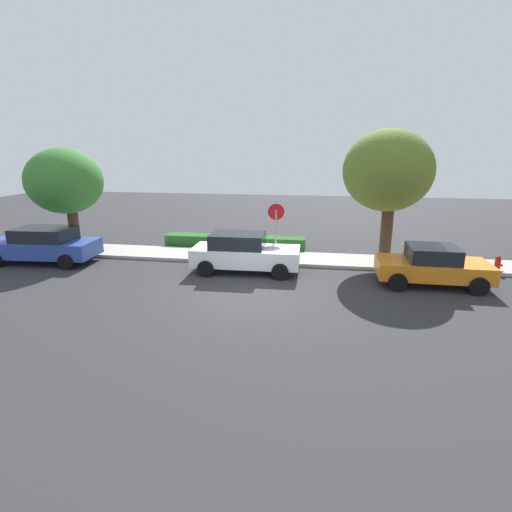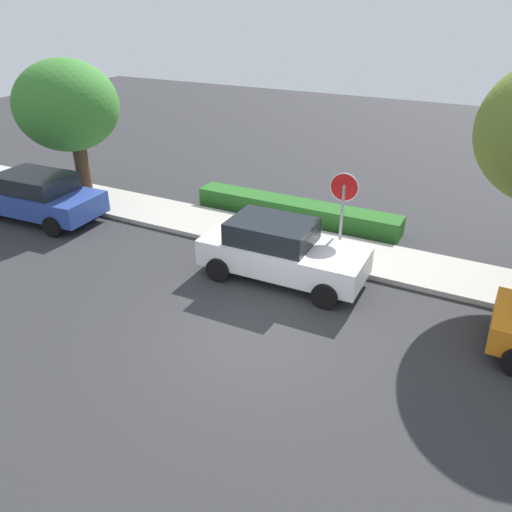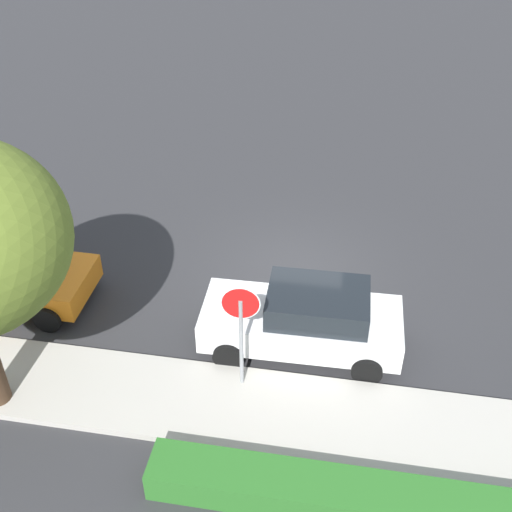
% 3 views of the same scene
% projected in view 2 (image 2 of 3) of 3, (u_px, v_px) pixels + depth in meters
% --- Properties ---
extents(ground_plane, '(60.00, 60.00, 0.00)m').
position_uv_depth(ground_plane, '(252.00, 336.00, 10.85)').
color(ground_plane, '#2D2D30').
extents(sidewalk_curb, '(32.00, 2.05, 0.14)m').
position_uv_depth(sidewalk_curb, '(326.00, 249.00, 14.45)').
color(sidewalk_curb, '#B2ADA3').
rests_on(sidewalk_curb, ground_plane).
extents(stop_sign, '(0.75, 0.09, 2.62)m').
position_uv_depth(stop_sign, '(343.00, 204.00, 12.94)').
color(stop_sign, gray).
rests_on(stop_sign, ground_plane).
extents(parked_car_white, '(4.28, 1.99, 1.56)m').
position_uv_depth(parked_car_white, '(280.00, 250.00, 12.77)').
color(parked_car_white, white).
rests_on(parked_car_white, ground_plane).
extents(parked_car_blue, '(4.69, 2.25, 1.54)m').
position_uv_depth(parked_car_blue, '(35.00, 195.00, 16.33)').
color(parked_car_blue, '#2D479E').
rests_on(parked_car_blue, ground_plane).
extents(street_tree_mid_block, '(3.41, 3.41, 4.86)m').
position_uv_depth(street_tree_mid_block, '(67.00, 107.00, 16.57)').
color(street_tree_mid_block, '#422D1E').
rests_on(street_tree_mid_block, ground_plane).
extents(front_yard_hedge, '(6.99, 0.86, 0.61)m').
position_uv_depth(front_yard_hedge, '(295.00, 210.00, 16.47)').
color(front_yard_hedge, '#286623').
rests_on(front_yard_hedge, ground_plane).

